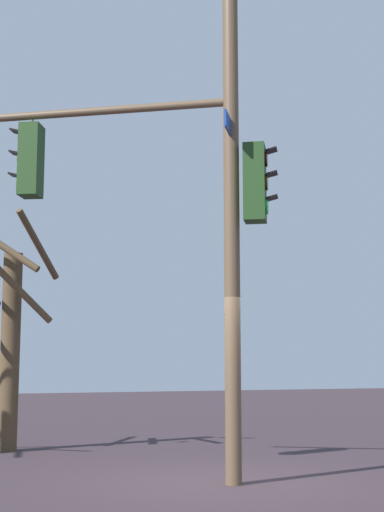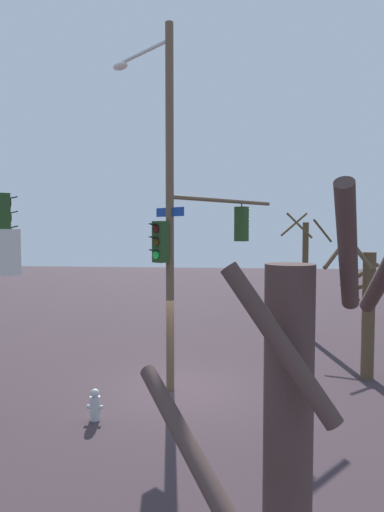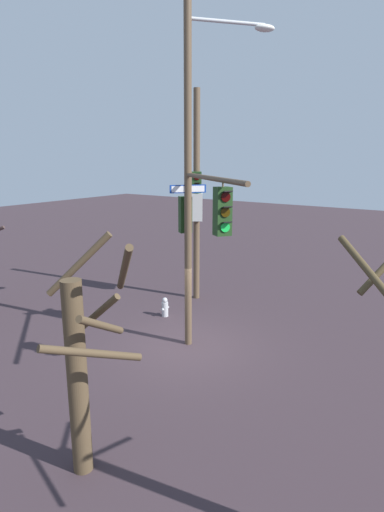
# 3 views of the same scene
# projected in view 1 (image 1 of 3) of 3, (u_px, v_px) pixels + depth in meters

# --- Properties ---
(ground_plane) EXTENTS (80.00, 80.00, 0.00)m
(ground_plane) POSITION_uv_depth(u_px,v_px,m) (223.00, 483.00, 10.28)
(ground_plane) COLOR #372A30
(main_signal_pole_assembly) EXTENTS (4.98, 4.03, 9.88)m
(main_signal_pole_assembly) POSITION_uv_depth(u_px,v_px,m) (191.00, 113.00, 10.82)
(main_signal_pole_assembly) COLOR brown
(main_signal_pole_assembly) RESTS_ON ground
(bare_tree_corner) EXTENTS (2.49, 2.26, 4.53)m
(bare_tree_corner) POSITION_uv_depth(u_px,v_px,m) (8.00, 334.00, 14.53)
(bare_tree_corner) COLOR #4E3D29
(bare_tree_corner) RESTS_ON ground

